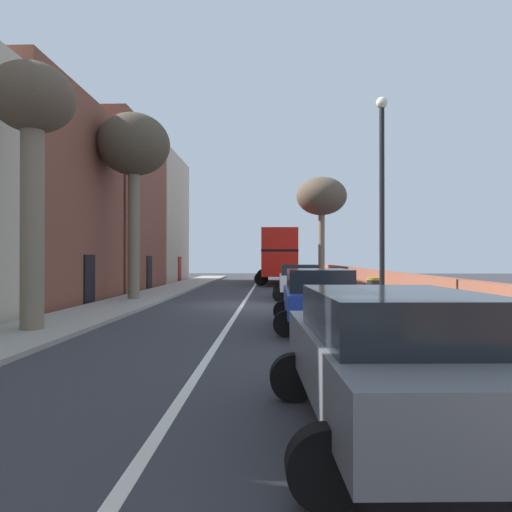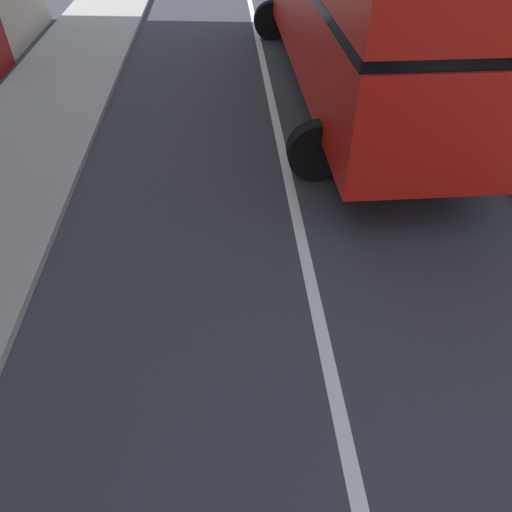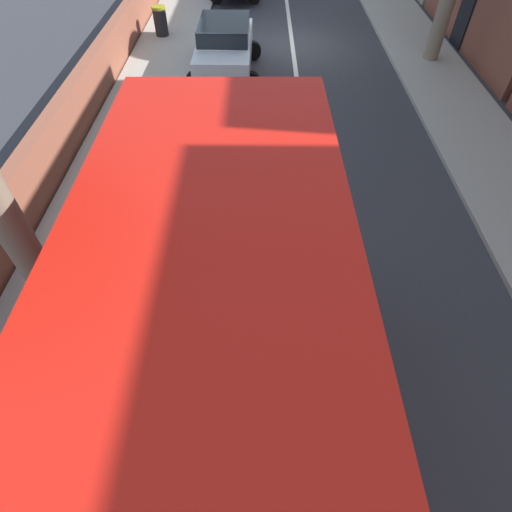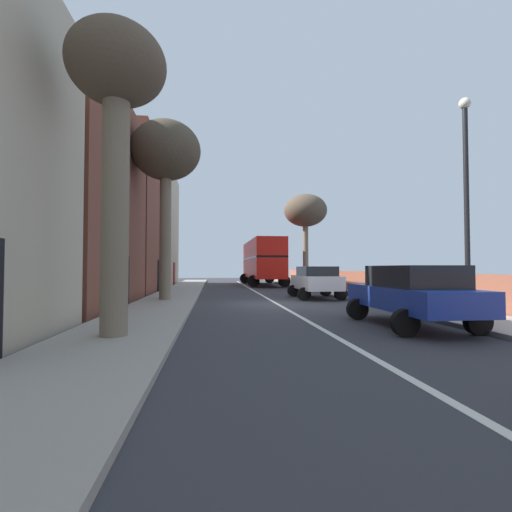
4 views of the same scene
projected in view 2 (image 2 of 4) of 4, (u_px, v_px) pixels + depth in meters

